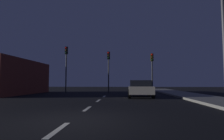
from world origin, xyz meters
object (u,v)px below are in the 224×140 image
(traffic_signal_right, at_px, (152,65))
(street_lamp_right, at_px, (218,34))
(traffic_signal_left, at_px, (66,61))
(car_stopped_ahead, at_px, (140,88))
(traffic_signal_center, at_px, (109,64))

(traffic_signal_right, bearing_deg, street_lamp_right, -75.87)
(traffic_signal_left, distance_m, street_lamp_right, 16.01)
(traffic_signal_right, relative_size, car_stopped_ahead, 1.18)
(traffic_signal_left, xyz_separation_m, street_lamp_right, (12.59, -9.88, 0.38))
(traffic_signal_center, distance_m, street_lamp_right, 12.45)
(traffic_signal_center, height_order, traffic_signal_right, traffic_signal_center)
(traffic_signal_left, distance_m, traffic_signal_right, 10.12)
(traffic_signal_center, relative_size, street_lamp_right, 0.70)
(traffic_signal_left, bearing_deg, traffic_signal_center, -0.01)
(traffic_signal_left, bearing_deg, car_stopped_ahead, -36.01)
(traffic_signal_right, xyz_separation_m, street_lamp_right, (2.49, -9.88, 0.97))
(traffic_signal_right, distance_m, street_lamp_right, 10.24)
(traffic_signal_left, relative_size, traffic_signal_center, 1.14)
(traffic_signal_left, relative_size, car_stopped_ahead, 1.42)
(car_stopped_ahead, bearing_deg, traffic_signal_center, 117.61)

